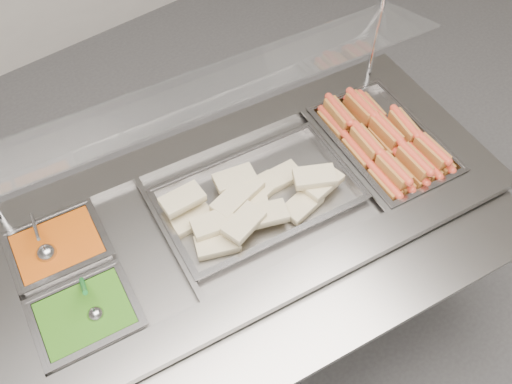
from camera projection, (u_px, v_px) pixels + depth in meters
steam_counter at (246, 264)px, 2.18m from camera, size 1.79×1.00×0.81m
tray_rail at (320, 323)px, 1.64m from camera, size 1.64×0.57×0.05m
sneeze_guard at (211, 89)px, 1.70m from camera, size 1.51×0.49×0.40m
pan_hotdogs at (382, 146)px, 2.05m from camera, size 0.38×0.54×0.09m
pan_wraps at (258, 199)px, 1.89m from camera, size 0.66×0.45×0.06m
pan_beans at (60, 251)px, 1.78m from camera, size 0.30×0.26×0.09m
pan_peas at (88, 319)px, 1.64m from camera, size 0.30×0.26×0.09m
hotdogs_in_buns at (383, 142)px, 2.00m from camera, size 0.29×0.50×0.11m
tortilla_wraps at (249, 202)px, 1.84m from camera, size 0.55×0.31×0.09m
ladle at (46, 252)px, 1.73m from camera, size 0.06×0.18×0.12m
serving_spoon at (94, 309)px, 1.61m from camera, size 0.05×0.16×0.13m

